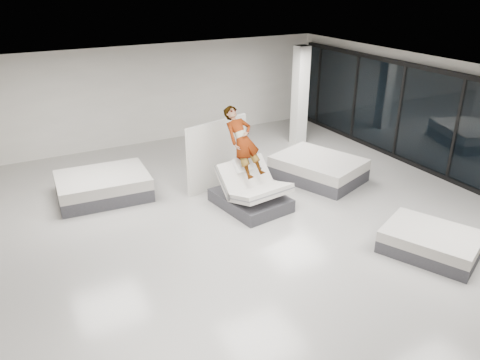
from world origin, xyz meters
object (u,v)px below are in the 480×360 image
Objects in this scene: hero_bed at (251,193)px; column at (300,96)px; divider_panel at (218,154)px; flat_bed_left_far at (103,186)px; person at (243,156)px; flat_bed_right_far at (318,169)px; remote at (259,167)px; flat_bed_right_near at (431,242)px.

hero_bed is 0.61× the size of column.
flat_bed_left_far is (-2.87, 0.75, -0.60)m from divider_panel.
hero_bed is at bearing -99.10° from divider_panel.
divider_panel reaches higher than flat_bed_left_far.
divider_panel is 3.03m from flat_bed_left_far.
person reaches higher than flat_bed_right_far.
flat_bed_right_far reaches higher than flat_bed_left_far.
remote is 4.13m from flat_bed_right_near.
flat_bed_right_near is 7.81m from flat_bed_left_far.
person is (-0.05, 0.33, 0.87)m from hero_bed.
hero_bed is at bearing -36.37° from flat_bed_left_far.
flat_bed_right_far is (2.24, 0.58, -0.69)m from remote.
flat_bed_right_near is at bearing -67.77° from person.
flat_bed_right_far is at bearing 86.54° from flat_bed_right_near.
person is 4.57m from flat_bed_right_near.
hero_bed is 1.60m from divider_panel.
person is 0.56× the size of column.
remote is 4.83m from column.
divider_panel is at bearing 88.39° from person.
flat_bed_left_far is 6.93m from column.
divider_panel is 0.86× the size of flat_bed_left_far.
remote reaches higher than flat_bed_right_far.
remote is 1.53m from divider_panel.
column is (1.46, 6.86, 1.35)m from flat_bed_right_near.
flat_bed_right_near is at bearing -102.02° from column.
person is 3.68m from flat_bed_left_far.
flat_bed_right_far is at bearing 6.39° from remote.
flat_bed_left_far is (-5.26, 5.77, 0.06)m from flat_bed_right_near.
hero_bed is 2.53m from flat_bed_right_far.
divider_panel is at bearing 115.48° from flat_bed_right_near.
divider_panel is 2.85m from flat_bed_right_far.
divider_panel is at bearing 97.02° from remote.
person is 4.80m from column.
hero_bed is 0.73× the size of flat_bed_right_far.
person is at bearing -32.55° from flat_bed_left_far.
hero_bed is 0.89× the size of flat_bed_right_near.
person is 0.78× the size of flat_bed_left_far.
column is at bearing 42.26° from hero_bed.
flat_bed_right_far is (2.51, 0.26, -0.92)m from person.
hero_bed is at bearing -166.41° from flat_bed_right_far.
flat_bed_right_far is at bearing 13.59° from hero_bed.
flat_bed_left_far is (-3.00, 1.92, -0.92)m from person.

